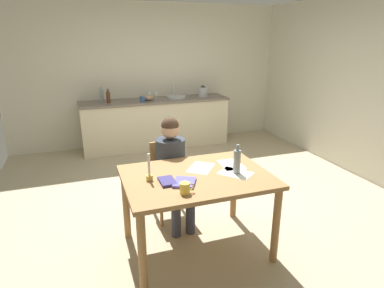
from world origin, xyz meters
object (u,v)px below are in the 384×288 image
(stovetop_kettle, at_px, (203,91))
(wine_glass_near_sink, at_px, (156,92))
(coffee_mug, at_px, (185,188))
(teacup_on_counter, at_px, (142,99))
(dining_table, at_px, (197,185))
(sink_unit, at_px, (176,97))
(book_cookery, at_px, (185,182))
(candlestick, at_px, (149,173))
(chair_at_table, at_px, (169,176))
(person_seated, at_px, (173,165))
(bottle_vinegar, at_px, (108,97))
(mixing_bowl, at_px, (148,98))
(wine_glass_by_kettle, at_px, (150,92))
(book_magazine, at_px, (167,181))
(bottle_oil, at_px, (102,96))
(wine_bottle_on_table, at_px, (237,161))

(stovetop_kettle, xyz_separation_m, wine_glass_near_sink, (-0.89, 0.15, 0.01))
(coffee_mug, distance_m, teacup_on_counter, 3.43)
(dining_table, distance_m, sink_unit, 3.35)
(book_cookery, xyz_separation_m, sink_unit, (0.94, 3.39, 0.12))
(candlestick, distance_m, stovetop_kettle, 3.67)
(wine_glass_near_sink, bearing_deg, chair_at_table, -100.60)
(person_seated, height_order, bottle_vinegar, person_seated)
(mixing_bowl, bearing_deg, sink_unit, 3.65)
(wine_glass_by_kettle, bearing_deg, book_cookery, -97.68)
(person_seated, relative_size, book_magazine, 6.01)
(candlestick, bearing_deg, sink_unit, 69.37)
(person_seated, height_order, teacup_on_counter, person_seated)
(chair_at_table, distance_m, teacup_on_counter, 2.42)
(bottle_vinegar, relative_size, wine_glass_near_sink, 1.59)
(dining_table, xyz_separation_m, candlestick, (-0.44, 0.03, 0.18))
(mixing_bowl, bearing_deg, chair_at_table, -97.15)
(book_magazine, relative_size, teacup_on_counter, 1.60)
(chair_at_table, relative_size, bottle_vinegar, 3.56)
(candlestick, xyz_separation_m, teacup_on_counter, (0.55, 3.07, 0.09))
(dining_table, relative_size, bottle_oil, 5.12)
(chair_at_table, bearing_deg, bottle_oil, 100.78)
(chair_at_table, distance_m, wine_bottle_on_table, 1.01)
(dining_table, distance_m, teacup_on_counter, 3.11)
(wine_glass_near_sink, bearing_deg, candlestick, -104.40)
(mixing_bowl, relative_size, wine_glass_near_sink, 1.27)
(chair_at_table, xyz_separation_m, wine_bottle_on_table, (0.44, -0.80, 0.42))
(coffee_mug, distance_m, bottle_vinegar, 3.52)
(dining_table, height_order, stovetop_kettle, stovetop_kettle)
(candlestick, height_order, stovetop_kettle, stovetop_kettle)
(coffee_mug, height_order, mixing_bowl, mixing_bowl)
(candlestick, xyz_separation_m, stovetop_kettle, (1.75, 3.22, 0.14))
(candlestick, xyz_separation_m, sink_unit, (1.22, 3.23, 0.06))
(teacup_on_counter, bearing_deg, bottle_vinegar, 171.27)
(wine_bottle_on_table, relative_size, teacup_on_counter, 2.25)
(stovetop_kettle, bearing_deg, book_cookery, -113.58)
(sink_unit, xyz_separation_m, wine_glass_by_kettle, (-0.47, 0.15, 0.09))
(bottle_oil, height_order, teacup_on_counter, bottle_oil)
(dining_table, distance_m, bottle_oil, 3.38)
(chair_at_table, height_order, teacup_on_counter, teacup_on_counter)
(wine_glass_near_sink, bearing_deg, bottle_vinegar, -166.73)
(dining_table, relative_size, wine_glass_near_sink, 8.71)
(person_seated, distance_m, candlestick, 0.69)
(sink_unit, bearing_deg, bottle_oil, 177.44)
(bottle_oil, bearing_deg, mixing_bowl, -6.67)
(chair_at_table, height_order, book_cookery, chair_at_table)
(coffee_mug, xyz_separation_m, teacup_on_counter, (0.33, 3.41, 0.11))
(teacup_on_counter, bearing_deg, stovetop_kettle, 7.11)
(book_cookery, xyz_separation_m, bottle_vinegar, (-0.30, 3.33, 0.20))
(chair_at_table, xyz_separation_m, wine_glass_by_kettle, (0.38, 2.67, 0.52))
(person_seated, height_order, wine_glass_near_sink, person_seated)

